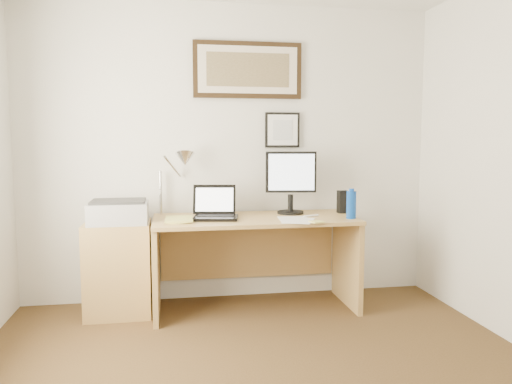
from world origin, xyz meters
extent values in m
cube|color=silver|center=(0.00, 2.00, 1.25)|extent=(3.50, 0.02, 2.50)
cube|color=#A47E44|center=(-0.92, 1.68, 0.36)|extent=(0.50, 0.40, 0.73)
cylinder|color=#0C3EA0|center=(0.89, 1.45, 0.86)|extent=(0.08, 0.08, 0.22)
cylinder|color=#0C3EA0|center=(0.89, 1.45, 0.98)|extent=(0.04, 0.04, 0.02)
cube|color=black|center=(0.93, 1.75, 0.84)|extent=(0.09, 0.08, 0.19)
cube|color=white|center=(0.44, 1.46, 0.75)|extent=(0.26, 0.35, 0.00)
cube|color=white|center=(0.46, 1.41, 0.75)|extent=(0.31, 0.36, 0.00)
cube|color=#DED769|center=(0.57, 1.30, 0.76)|extent=(0.11, 0.11, 0.01)
cylinder|color=white|center=(0.60, 1.58, 0.76)|extent=(0.14, 0.06, 0.02)
imported|color=#C9C65E|center=(-0.55, 1.56, 0.76)|extent=(0.21, 0.29, 0.02)
cube|color=#A47E44|center=(0.15, 1.63, 0.73)|extent=(1.60, 0.70, 0.03)
cube|color=#A47E44|center=(-0.63, 1.63, 0.36)|extent=(0.04, 0.65, 0.72)
cube|color=#A47E44|center=(0.93, 1.63, 0.36)|extent=(0.04, 0.65, 0.72)
cube|color=#A47E44|center=(0.15, 1.96, 0.45)|extent=(1.50, 0.03, 0.55)
cube|color=black|center=(-0.16, 1.59, 0.76)|extent=(0.38, 0.30, 0.02)
cube|color=black|center=(-0.16, 1.62, 0.78)|extent=(0.30, 0.18, 0.00)
cube|color=black|center=(-0.16, 1.72, 0.89)|extent=(0.35, 0.13, 0.23)
cube|color=white|center=(-0.16, 1.71, 0.89)|extent=(0.30, 0.10, 0.18)
cylinder|color=black|center=(0.48, 1.78, 0.76)|extent=(0.22, 0.22, 0.02)
cylinder|color=black|center=(0.48, 1.78, 0.84)|extent=(0.04, 0.04, 0.14)
cube|color=black|center=(0.48, 1.77, 1.10)|extent=(0.42, 0.09, 0.34)
cube|color=white|center=(0.48, 1.75, 1.10)|extent=(0.38, 0.05, 0.30)
cube|color=#A3A3A6|center=(-0.90, 1.65, 0.81)|extent=(0.44, 0.34, 0.16)
cube|color=#2F2F2F|center=(-0.90, 1.65, 0.90)|extent=(0.40, 0.30, 0.02)
cylinder|color=silver|center=(-0.59, 1.92, 0.93)|extent=(0.02, 0.02, 0.36)
cylinder|color=silver|center=(-0.49, 1.86, 1.15)|extent=(0.15, 0.23, 0.19)
cone|color=silver|center=(-0.39, 1.80, 1.21)|extent=(0.16, 0.18, 0.15)
cube|color=black|center=(0.15, 1.98, 1.95)|extent=(0.92, 0.03, 0.47)
cube|color=beige|center=(0.15, 1.96, 1.95)|extent=(0.84, 0.01, 0.39)
cube|color=brown|center=(0.15, 1.95, 1.95)|extent=(0.70, 0.00, 0.28)
cube|color=black|center=(0.45, 1.98, 1.45)|extent=(0.30, 0.02, 0.30)
cube|color=white|center=(0.45, 1.96, 1.45)|extent=(0.26, 0.00, 0.26)
cube|color=silver|center=(0.45, 1.96, 1.45)|extent=(0.17, 0.00, 0.17)
camera|label=1|loc=(-0.50, -2.25, 1.37)|focal=35.00mm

